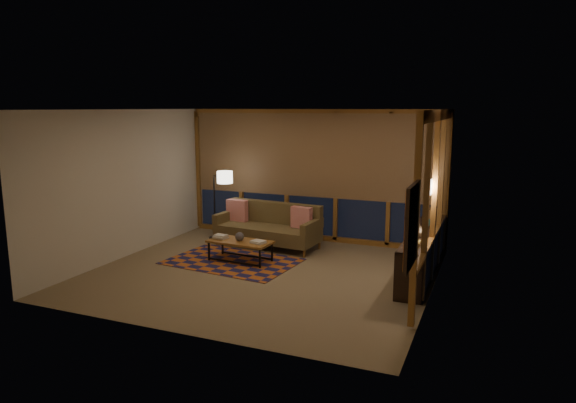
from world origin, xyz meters
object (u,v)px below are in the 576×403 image
at_px(floor_lamp, 214,204).
at_px(bookshelf, 422,252).
at_px(coffee_table, 240,251).
at_px(sofa, 267,226).

xyz_separation_m(floor_lamp, bookshelf, (4.40, -0.75, -0.37)).
relative_size(coffee_table, bookshelf, 0.40).
height_order(coffee_table, floor_lamp, floor_lamp).
relative_size(sofa, bookshelf, 0.71).
bearing_deg(floor_lamp, bookshelf, 8.42).
bearing_deg(bookshelf, sofa, 169.87).
relative_size(floor_lamp, bookshelf, 0.51).
bearing_deg(floor_lamp, sofa, 9.46).
height_order(sofa, bookshelf, sofa).
relative_size(sofa, floor_lamp, 1.40).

